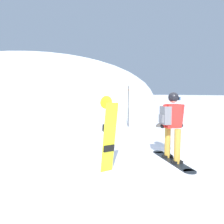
% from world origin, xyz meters
% --- Properties ---
extents(ground_plane, '(300.00, 300.00, 0.00)m').
position_xyz_m(ground_plane, '(0.00, 0.00, 0.00)').
color(ground_plane, white).
extents(ridge_peak_main, '(43.20, 38.88, 17.27)m').
position_xyz_m(ridge_peak_main, '(5.70, 37.19, 0.00)').
color(ridge_peak_main, white).
rests_on(ridge_peak_main, ground).
extents(snowboarder_main, '(0.77, 1.76, 1.71)m').
position_xyz_m(snowboarder_main, '(-0.16, -0.16, 0.92)').
color(snowboarder_main, black).
rests_on(snowboarder_main, ground).
extents(spare_snowboard, '(0.28, 0.30, 1.64)m').
position_xyz_m(spare_snowboard, '(-1.87, -0.01, 0.83)').
color(spare_snowboard, yellow).
rests_on(spare_snowboard, ground).
extents(piste_marker_near, '(0.20, 0.20, 2.11)m').
position_xyz_m(piste_marker_near, '(2.17, 4.90, 1.20)').
color(piste_marker_near, black).
rests_on(piste_marker_near, ground).
extents(rock_mid, '(0.55, 0.47, 0.39)m').
position_xyz_m(rock_mid, '(3.57, 4.01, 0.00)').
color(rock_mid, '#4C4742').
rests_on(rock_mid, ground).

